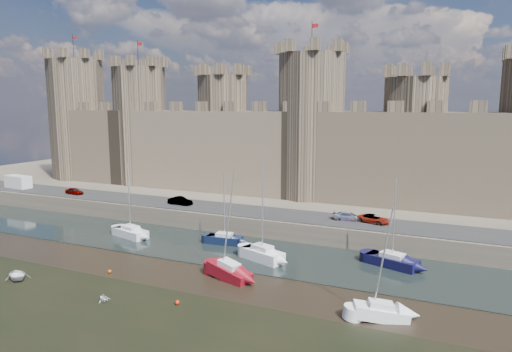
# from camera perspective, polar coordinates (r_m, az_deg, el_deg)

# --- Properties ---
(ground) EXTENTS (160.00, 160.00, 0.00)m
(ground) POSITION_cam_1_polar(r_m,az_deg,el_deg) (38.06, -20.34, -19.13)
(ground) COLOR black
(ground) RESTS_ON ground
(water_channel) EXTENTS (160.00, 12.00, 0.08)m
(water_channel) POSITION_cam_1_polar(r_m,az_deg,el_deg) (56.18, -2.85, -9.27)
(water_channel) COLOR black
(water_channel) RESTS_ON ground
(quay) EXTENTS (160.00, 60.00, 2.50)m
(quay) POSITION_cam_1_polar(r_m,az_deg,el_deg) (88.53, 7.71, -1.79)
(quay) COLOR #4C443A
(quay) RESTS_ON ground
(road) EXTENTS (160.00, 7.00, 0.10)m
(road) POSITION_cam_1_polar(r_m,az_deg,el_deg) (64.24, 1.17, -4.60)
(road) COLOR black
(road) RESTS_ON quay
(castle) EXTENTS (108.50, 11.00, 29.00)m
(castle) POSITION_cam_1_polar(r_m,az_deg,el_deg) (76.00, 4.85, 4.43)
(castle) COLOR #42382B
(castle) RESTS_ON quay
(car_0) EXTENTS (3.60, 1.83, 1.18)m
(car_0) POSITION_cam_1_polar(r_m,az_deg,el_deg) (83.00, -21.77, -1.78)
(car_0) COLOR gray
(car_0) RESTS_ON quay
(car_1) EXTENTS (3.96, 1.62, 1.28)m
(car_1) POSITION_cam_1_polar(r_m,az_deg,el_deg) (69.99, -9.47, -3.11)
(car_1) COLOR gray
(car_1) RESTS_ON quay
(car_2) EXTENTS (4.17, 2.15, 1.16)m
(car_2) POSITION_cam_1_polar(r_m,az_deg,el_deg) (61.13, 11.51, -4.97)
(car_2) COLOR gray
(car_2) RESTS_ON quay
(car_3) EXTENTS (4.48, 2.92, 1.15)m
(car_3) POSITION_cam_1_polar(r_m,az_deg,el_deg) (60.48, 14.45, -5.23)
(car_3) COLOR gray
(car_3) RESTS_ON quay
(van) EXTENTS (5.51, 2.68, 2.32)m
(van) POSITION_cam_1_polar(r_m,az_deg,el_deg) (93.55, -27.60, -0.66)
(van) COLOR silver
(van) RESTS_ON quay
(sailboat_0) EXTENTS (5.60, 3.33, 9.82)m
(sailboat_0) POSITION_cam_1_polar(r_m,az_deg,el_deg) (63.48, -15.41, -6.75)
(sailboat_0) COLOR silver
(sailboat_0) RESTS_ON ground
(sailboat_1) EXTENTS (4.65, 2.17, 9.03)m
(sailboat_1) POSITION_cam_1_polar(r_m,az_deg,el_deg) (58.52, -3.95, -7.81)
(sailboat_1) COLOR black
(sailboat_1) RESTS_ON ground
(sailboat_2) EXTENTS (5.58, 3.68, 11.23)m
(sailboat_2) POSITION_cam_1_polar(r_m,az_deg,el_deg) (52.36, 0.80, -9.67)
(sailboat_2) COLOR white
(sailboat_2) RESTS_ON ground
(sailboat_3) EXTENTS (5.94, 3.82, 9.72)m
(sailboat_3) POSITION_cam_1_polar(r_m,az_deg,el_deg) (52.70, 16.65, -10.06)
(sailboat_3) COLOR black
(sailboat_3) RESTS_ON ground
(sailboat_4) EXTENTS (5.27, 3.28, 11.50)m
(sailboat_4) POSITION_cam_1_polar(r_m,az_deg,el_deg) (47.38, -3.37, -11.78)
(sailboat_4) COLOR maroon
(sailboat_4) RESTS_ON ground
(sailboat_5) EXTENTS (4.79, 3.19, 9.64)m
(sailboat_5) POSITION_cam_1_polar(r_m,az_deg,el_deg) (40.51, 15.34, -15.99)
(sailboat_5) COLOR white
(sailboat_5) RESTS_ON ground
(dinghy_3) EXTENTS (1.56, 1.43, 0.69)m
(dinghy_3) POSITION_cam_1_polar(r_m,az_deg,el_deg) (44.64, -18.47, -14.24)
(dinghy_3) COLOR white
(dinghy_3) RESTS_ON ground
(dinghy_6) EXTENTS (3.96, 3.72, 0.67)m
(dinghy_6) POSITION_cam_1_polar(r_m,az_deg,el_deg) (53.52, -27.68, -10.91)
(dinghy_6) COLOR silver
(dinghy_6) RESTS_ON ground
(buoy_1) EXTENTS (0.39, 0.39, 0.39)m
(buoy_1) POSITION_cam_1_polar(r_m,az_deg,el_deg) (51.35, -17.82, -11.29)
(buoy_1) COLOR #BF3E08
(buoy_1) RESTS_ON ground
(buoy_3) EXTENTS (0.41, 0.41, 0.41)m
(buoy_3) POSITION_cam_1_polar(r_m,az_deg,el_deg) (42.51, -9.80, -15.30)
(buoy_3) COLOR red
(buoy_3) RESTS_ON ground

